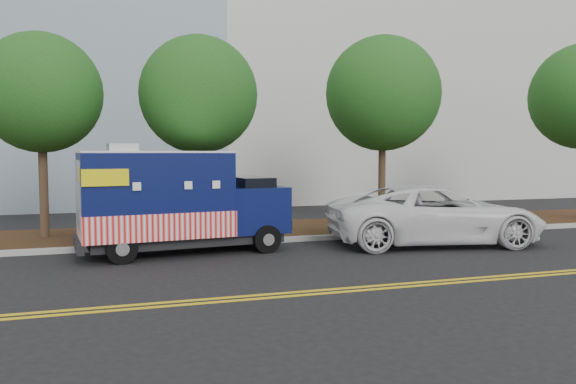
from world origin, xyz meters
name	(u,v)px	position (x,y,z in m)	size (l,w,h in m)	color
ground	(246,253)	(0.00, 0.00, 0.00)	(120.00, 120.00, 0.00)	black
curb	(234,242)	(0.00, 1.40, 0.07)	(120.00, 0.18, 0.15)	#9E9E99
mulch_strip	(221,232)	(0.00, 3.50, 0.07)	(120.00, 4.00, 0.15)	black
centerline_near	(299,292)	(0.00, -4.45, 0.01)	(120.00, 0.10, 0.01)	gold
centerline_far	(304,295)	(0.00, -4.70, 0.01)	(120.00, 0.10, 0.01)	gold
tree_a	(41,93)	(-5.29, 3.66, 4.41)	(3.54, 3.54, 6.20)	#38281C
tree_b	(199,95)	(-0.73, 3.08, 4.44)	(3.64, 3.64, 6.27)	#38281C
tree_c	(383,94)	(5.96, 3.81, 4.76)	(4.10, 4.10, 6.82)	#38281C
sign_post	(177,203)	(-1.58, 1.96, 1.20)	(0.06, 0.06, 2.40)	#473828
food_truck	(174,204)	(-1.81, 0.48, 1.31)	(5.67, 2.60, 2.89)	black
white_car	(435,215)	(5.58, -0.29, 0.86)	(2.86, 6.20, 1.72)	white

